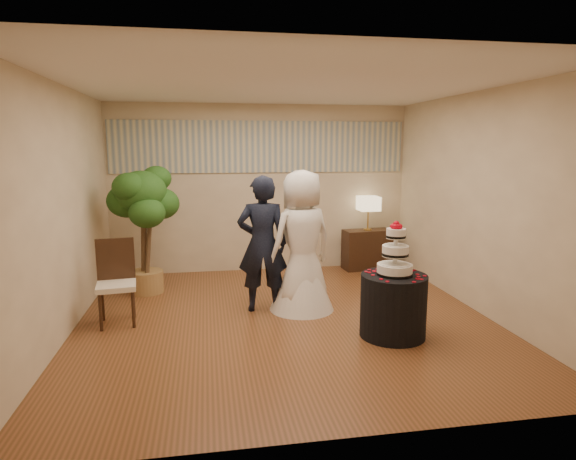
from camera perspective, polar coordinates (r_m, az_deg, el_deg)
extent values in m
cube|color=brown|center=(6.05, -0.30, -10.53)|extent=(5.00, 5.00, 0.00)
cube|color=white|center=(5.71, -0.33, 16.84)|extent=(5.00, 5.00, 0.00)
cube|color=beige|center=(8.17, -3.17, 4.90)|extent=(5.00, 0.06, 2.80)
cube|color=beige|center=(3.30, 6.76, -2.61)|extent=(5.00, 0.06, 2.80)
cube|color=beige|center=(5.85, -25.26, 1.98)|extent=(0.06, 5.00, 2.80)
cube|color=beige|center=(6.59, 21.69, 3.01)|extent=(0.06, 5.00, 2.80)
cube|color=#ACB09F|center=(8.12, -3.21, 9.81)|extent=(4.90, 0.02, 0.85)
imported|color=black|center=(6.15, -3.05, -1.67)|extent=(0.68, 0.49, 1.76)
imported|color=white|center=(6.17, 1.66, -1.31)|extent=(1.14, 1.12, 1.82)
cylinder|color=black|center=(5.56, 12.36, -8.74)|extent=(0.80, 0.80, 0.71)
cube|color=#311E11|center=(8.47, 9.36, -2.27)|extent=(0.85, 0.44, 0.69)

